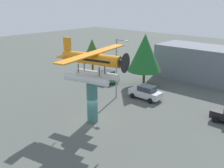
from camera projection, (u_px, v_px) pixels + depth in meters
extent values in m
plane|color=#4C514C|center=(93.00, 121.00, 26.90)|extent=(140.00, 140.00, 0.00)
cylinder|color=#386B66|center=(92.00, 101.00, 26.21)|extent=(1.10, 1.10, 4.47)
cylinder|color=silver|center=(86.00, 79.00, 24.58)|extent=(4.84, 1.73, 0.70)
cylinder|color=#333338|center=(99.00, 72.00, 24.19)|extent=(0.12, 0.12, 0.90)
cylinder|color=#333338|center=(78.00, 68.00, 25.31)|extent=(0.12, 0.12, 0.90)
cylinder|color=silver|center=(97.00, 74.00, 26.24)|extent=(4.84, 1.73, 0.70)
cylinder|color=#333338|center=(105.00, 69.00, 25.03)|extent=(0.12, 0.12, 0.90)
cylinder|color=#333338|center=(84.00, 66.00, 26.14)|extent=(0.12, 0.12, 0.90)
cylinder|color=orange|center=(91.00, 59.00, 24.86)|extent=(6.29, 2.43, 1.10)
cube|color=black|center=(93.00, 59.00, 24.76)|extent=(4.48, 2.06, 0.20)
cone|color=#262628|center=(121.00, 63.00, 23.35)|extent=(0.88, 1.01, 0.88)
cylinder|color=black|center=(125.00, 63.00, 23.17)|extent=(0.43, 1.77, 1.80)
cube|color=orange|center=(95.00, 53.00, 24.48)|extent=(3.34, 10.39, 0.12)
cube|color=orange|center=(68.00, 55.00, 26.12)|extent=(1.29, 2.89, 0.10)
cube|color=orange|center=(67.00, 44.00, 25.78)|extent=(0.90, 0.31, 1.30)
cube|color=#237A38|center=(105.00, 77.00, 39.80)|extent=(4.20, 1.70, 0.80)
cube|color=#2D333D|center=(107.00, 73.00, 39.42)|extent=(2.00, 1.56, 0.64)
cylinder|color=black|center=(103.00, 77.00, 41.42)|extent=(0.64, 0.22, 0.64)
cylinder|color=black|center=(95.00, 79.00, 40.14)|extent=(0.64, 0.22, 0.64)
cylinder|color=black|center=(116.00, 80.00, 39.71)|extent=(0.64, 0.22, 0.64)
cylinder|color=black|center=(108.00, 83.00, 38.43)|extent=(0.64, 0.22, 0.64)
cube|color=silver|center=(145.00, 93.00, 32.88)|extent=(4.20, 1.70, 0.80)
cube|color=#2D333D|center=(147.00, 88.00, 32.50)|extent=(2.00, 1.56, 0.64)
cylinder|color=black|center=(141.00, 92.00, 34.50)|extent=(0.64, 0.22, 0.64)
cylinder|color=black|center=(132.00, 96.00, 33.22)|extent=(0.64, 0.22, 0.64)
cylinder|color=black|center=(158.00, 97.00, 32.79)|extent=(0.64, 0.22, 0.64)
cylinder|color=black|center=(150.00, 101.00, 31.51)|extent=(0.64, 0.22, 0.64)
cylinder|color=black|center=(222.00, 114.00, 27.82)|extent=(0.64, 0.22, 0.64)
cylinder|color=black|center=(216.00, 120.00, 26.54)|extent=(0.64, 0.22, 0.64)
cylinder|color=gray|center=(116.00, 69.00, 32.38)|extent=(0.18, 0.18, 7.54)
cylinder|color=gray|center=(122.00, 40.00, 30.74)|extent=(1.60, 0.12, 0.12)
cube|color=silver|center=(126.00, 41.00, 30.32)|extent=(0.50, 0.28, 0.20)
cube|color=slate|center=(200.00, 63.00, 40.70)|extent=(13.03, 6.56, 5.20)
cylinder|color=brown|center=(93.00, 65.00, 45.03)|extent=(0.36, 0.36, 2.60)
cone|color=#335B23|center=(92.00, 48.00, 44.15)|extent=(2.80, 2.80, 3.11)
cylinder|color=brown|center=(144.00, 79.00, 37.59)|extent=(0.36, 0.36, 2.30)
cone|color=#1E6028|center=(145.00, 53.00, 36.43)|extent=(4.74, 4.74, 5.26)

